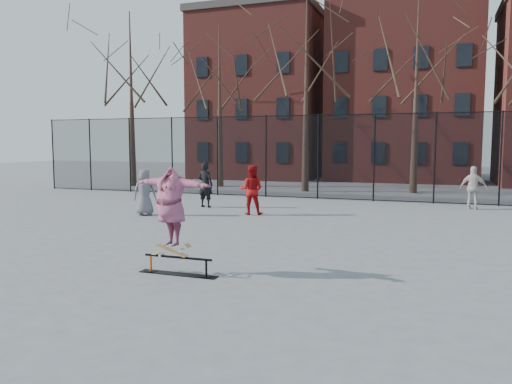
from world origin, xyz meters
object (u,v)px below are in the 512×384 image
(skateboard, at_px, (172,254))
(skater, at_px, (171,212))
(bystander_black, at_px, (205,185))
(bystander_red, at_px, (251,190))
(bystander_grey, at_px, (145,192))
(bystander_white, at_px, (473,188))
(skate_rail, at_px, (178,267))

(skateboard, bearing_deg, skater, 0.00)
(bystander_black, distance_m, bystander_red, 2.87)
(bystander_grey, bearing_deg, skater, 103.22)
(skateboard, height_order, bystander_white, bystander_white)
(bystander_red, bearing_deg, bystander_white, -160.21)
(skateboard, relative_size, bystander_grey, 0.44)
(bystander_black, height_order, bystander_red, bystander_black)
(bystander_grey, distance_m, bystander_white, 12.93)
(bystander_red, bearing_deg, skater, 90.06)
(skate_rail, xyz_separation_m, bystander_red, (-1.56, 8.48, 0.77))
(skateboard, bearing_deg, bystander_red, 99.52)
(skate_rail, distance_m, bystander_grey, 8.71)
(bystander_black, relative_size, bystander_red, 1.01)
(skater, xyz_separation_m, bystander_red, (-1.42, 8.48, -0.35))
(skate_rail, bearing_deg, bystander_white, 63.94)
(bystander_white, bearing_deg, bystander_grey, 37.32)
(bystander_grey, height_order, bystander_white, bystander_white)
(skate_rail, distance_m, skateboard, 0.31)
(skate_rail, relative_size, bystander_red, 0.93)
(skateboard, relative_size, bystander_white, 0.43)
(skate_rail, bearing_deg, bystander_red, 100.45)
(bystander_grey, relative_size, bystander_black, 0.91)
(bystander_white, bearing_deg, skateboard, 73.49)
(bystander_black, xyz_separation_m, bystander_red, (2.53, -1.34, -0.01))
(skateboard, relative_size, skater, 0.38)
(skater, height_order, bystander_grey, skater)
(bystander_grey, distance_m, bystander_red, 3.93)
(skate_rail, xyz_separation_m, skateboard, (-0.14, -0.00, 0.27))
(bystander_white, bearing_deg, skater, 73.49)
(bystander_grey, bearing_deg, skateboard, 103.22)
(skateboard, distance_m, bystander_black, 10.60)
(bystander_black, xyz_separation_m, bystander_white, (10.40, 3.06, -0.06))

